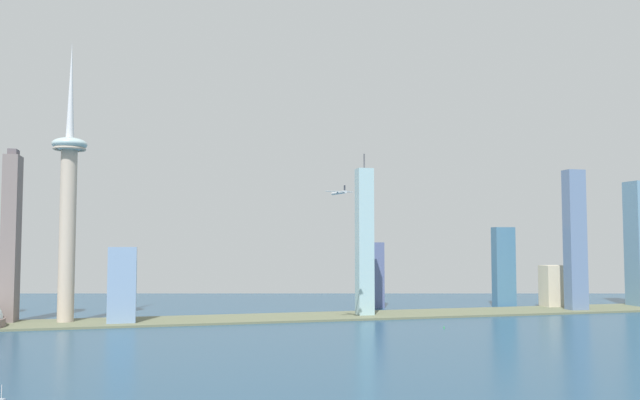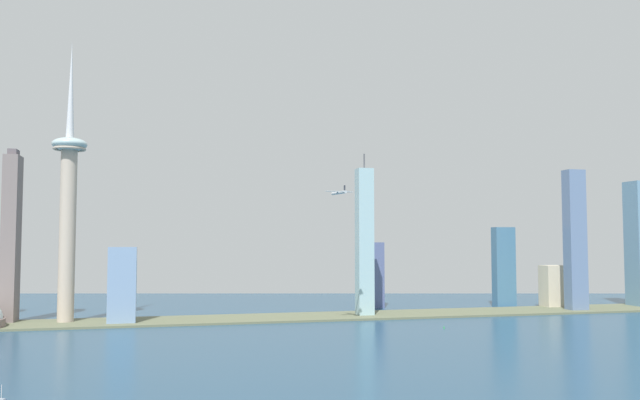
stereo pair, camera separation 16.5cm
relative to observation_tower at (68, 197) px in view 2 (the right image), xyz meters
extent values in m
cube|color=#61674C|center=(285.30, -9.44, -124.91)|extent=(991.02, 72.57, 2.13)
cylinder|color=#B8A794|center=(0.00, 0.00, -36.48)|extent=(15.78, 15.78, 179.00)
ellipsoid|color=#A4BEC1|center=(0.00, 0.00, 53.02)|extent=(34.15, 34.15, 13.42)
torus|color=#B8A794|center=(0.00, 0.00, 48.32)|extent=(31.71, 31.71, 2.68)
cone|color=silver|center=(0.00, 0.00, 108.86)|extent=(7.89, 7.89, 98.26)
cube|color=beige|center=(557.85, 18.16, -100.01)|extent=(27.55, 21.89, 51.93)
cube|color=#505C8A|center=(344.05, 71.54, -85.97)|extent=(25.19, 12.35, 80.02)
cube|color=#406C8D|center=(507.40, 46.81, -76.53)|extent=(26.16, 14.06, 98.90)
cube|color=slate|center=(-55.10, 15.46, -42.13)|extent=(14.14, 27.08, 167.70)
cube|color=#5B5258|center=(-55.10, 15.46, 44.83)|extent=(8.48, 16.25, 6.21)
cube|color=slate|center=(561.60, -21.56, -43.36)|extent=(21.89, 15.89, 165.23)
cube|color=#98BDC4|center=(306.60, -12.15, -45.45)|extent=(17.14, 16.33, 161.05)
cylinder|color=#4C4C51|center=(306.60, -12.15, 43.34)|extent=(1.60, 1.60, 16.54)
cube|color=#648CA7|center=(668.08, 0.95, -48.01)|extent=(22.71, 27.42, 155.92)
cube|color=#7895BA|center=(54.58, -22.03, -88.03)|extent=(26.90, 13.96, 75.89)
cylinder|color=silver|center=(16.60, -330.49, -118.68)|extent=(0.24, 0.24, 6.89)
cone|color=green|center=(350.50, -118.79, -124.53)|extent=(1.14, 1.14, 2.90)
cylinder|color=silver|center=(255.82, -92.50, 1.82)|extent=(8.37, 27.21, 2.71)
sphere|color=silver|center=(252.96, -79.18, 1.82)|extent=(2.71, 2.71, 2.71)
cube|color=silver|center=(255.82, -92.50, 3.04)|extent=(28.94, 9.54, 0.50)
cube|color=silver|center=(258.22, -103.68, 2.23)|extent=(10.39, 4.56, 0.40)
cube|color=#2D333D|center=(258.22, -103.68, 5.68)|extent=(1.01, 2.55, 5.00)
camera|label=1|loc=(94.00, -682.70, -43.79)|focal=36.08mm
camera|label=2|loc=(94.16, -682.74, -43.79)|focal=36.08mm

